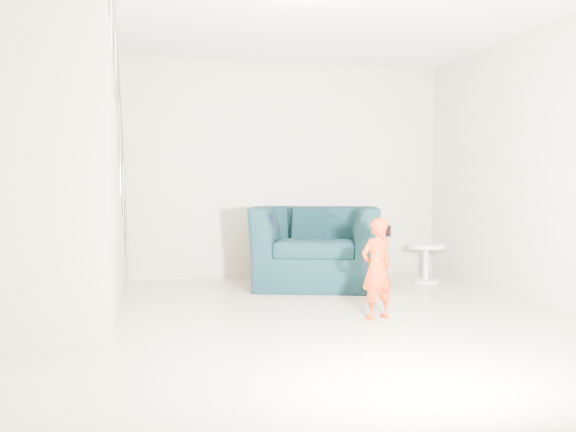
% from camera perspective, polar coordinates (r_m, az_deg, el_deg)
% --- Properties ---
extents(floor, '(5.50, 5.50, 0.00)m').
position_cam_1_polar(floor, '(5.12, 1.35, -10.26)').
color(floor, tan).
rests_on(floor, ground).
extents(back_wall, '(5.00, 0.00, 5.00)m').
position_cam_1_polar(back_wall, '(7.68, -3.65, 4.30)').
color(back_wall, '#ACA78C').
rests_on(back_wall, floor).
extents(front_wall, '(5.00, 0.00, 5.00)m').
position_cam_1_polar(front_wall, '(2.42, 17.58, 7.03)').
color(front_wall, '#ACA78C').
rests_on(front_wall, floor).
extents(right_wall, '(0.00, 5.50, 5.50)m').
position_cam_1_polar(right_wall, '(6.10, 24.86, 4.37)').
color(right_wall, '#ACA78C').
rests_on(right_wall, floor).
extents(armchair, '(1.72, 1.60, 0.92)m').
position_cam_1_polar(armchair, '(7.03, 2.58, -2.84)').
color(armchair, black).
rests_on(armchair, floor).
extents(toddler, '(0.37, 0.30, 0.89)m').
position_cam_1_polar(toddler, '(5.37, 8.32, -4.86)').
color(toddler, '#AF1005').
rests_on(toddler, floor).
extents(side_table, '(0.46, 0.46, 0.46)m').
position_cam_1_polar(side_table, '(7.48, 12.77, -3.73)').
color(side_table, silver).
rests_on(side_table, floor).
extents(staircase, '(1.02, 3.03, 3.62)m').
position_cam_1_polar(staircase, '(5.45, -21.01, 0.41)').
color(staircase, '#ADA089').
rests_on(staircase, floor).
extents(cushion, '(0.41, 0.19, 0.40)m').
position_cam_1_polar(cushion, '(7.22, 1.87, -0.74)').
color(cushion, black).
rests_on(cushion, armchair).
extents(throw, '(0.05, 0.47, 0.53)m').
position_cam_1_polar(throw, '(6.86, -1.89, -1.99)').
color(throw, black).
rests_on(throw, armchair).
extents(phone, '(0.04, 0.05, 0.10)m').
position_cam_1_polar(phone, '(5.33, 9.37, -1.39)').
color(phone, black).
rests_on(phone, toddler).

